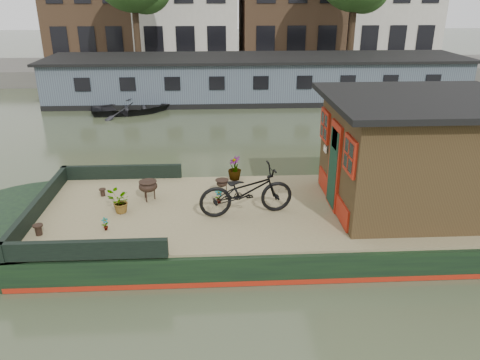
{
  "coord_description": "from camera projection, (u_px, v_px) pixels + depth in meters",
  "views": [
    {
      "loc": [
        -2.11,
        -9.27,
        5.09
      ],
      "look_at": [
        -1.58,
        0.5,
        1.12
      ],
      "focal_mm": 35.0,
      "sensor_mm": 36.0,
      "label": 1
    }
  ],
  "objects": [
    {
      "name": "cabin",
      "position": [
        417.0,
        152.0,
        10.0
      ],
      "size": [
        4.0,
        3.5,
        2.42
      ],
      "color": "#302212",
      "rests_on": "houseboat_deck"
    },
    {
      "name": "potted_plant_d",
      "position": [
        235.0,
        168.0,
        11.72
      ],
      "size": [
        0.44,
        0.44,
        0.61
      ],
      "primitive_type": "imported",
      "rotation": [
        0.0,
        0.0,
        5.07
      ],
      "color": "brown",
      "rests_on": "houseboat_deck"
    },
    {
      "name": "quay",
      "position": [
        248.0,
        70.0,
        29.39
      ],
      "size": [
        60.0,
        6.0,
        0.9
      ],
      "primitive_type": "cube",
      "color": "#47443F",
      "rests_on": "ground"
    },
    {
      "name": "far_houseboat",
      "position": [
        257.0,
        80.0,
        23.18
      ],
      "size": [
        20.4,
        4.4,
        2.11
      ],
      "color": "#47545E",
      "rests_on": "ground"
    },
    {
      "name": "ground",
      "position": [
        311.0,
        232.0,
        10.59
      ],
      "size": [
        120.0,
        120.0,
        0.0
      ],
      "primitive_type": "plane",
      "color": "#303723",
      "rests_on": "ground"
    },
    {
      "name": "houseboat_deck",
      "position": [
        312.0,
        208.0,
        10.36
      ],
      "size": [
        11.8,
        3.8,
        0.05
      ],
      "primitive_type": "cube",
      "color": "#857952",
      "rests_on": "houseboat_hull"
    },
    {
      "name": "bicycle",
      "position": [
        246.0,
        191.0,
        9.83
      ],
      "size": [
        2.1,
        1.03,
        1.05
      ],
      "primitive_type": "imported",
      "rotation": [
        0.0,
        0.0,
        1.74
      ],
      "color": "black",
      "rests_on": "houseboat_deck"
    },
    {
      "name": "brazier_rear",
      "position": [
        222.0,
        187.0,
        10.94
      ],
      "size": [
        0.37,
        0.37,
        0.35
      ],
      "primitive_type": null,
      "rotation": [
        0.0,
        0.0,
        -0.13
      ],
      "color": "black",
      "rests_on": "houseboat_deck"
    },
    {
      "name": "bollard_port",
      "position": [
        103.0,
        192.0,
        10.86
      ],
      "size": [
        0.16,
        0.16,
        0.18
      ],
      "primitive_type": "cylinder",
      "color": "black",
      "rests_on": "houseboat_deck"
    },
    {
      "name": "bollard_stbd",
      "position": [
        38.0,
        230.0,
        9.11
      ],
      "size": [
        0.19,
        0.19,
        0.22
      ],
      "primitive_type": "cylinder",
      "color": "black",
      "rests_on": "houseboat_deck"
    },
    {
      "name": "potted_plant_e",
      "position": [
        105.0,
        224.0,
        9.28
      ],
      "size": [
        0.17,
        0.17,
        0.27
      ],
      "primitive_type": "imported",
      "rotation": [
        0.0,
        0.0,
        0.7
      ],
      "color": "brown",
      "rests_on": "houseboat_deck"
    },
    {
      "name": "potted_plant_c",
      "position": [
        120.0,
        202.0,
        9.96
      ],
      "size": [
        0.62,
        0.6,
        0.52
      ],
      "primitive_type": "imported",
      "rotation": [
        0.0,
        0.0,
        3.74
      ],
      "color": "#9C5A2D",
      "rests_on": "houseboat_deck"
    },
    {
      "name": "brazier_front",
      "position": [
        148.0,
        191.0,
        10.6
      ],
      "size": [
        0.43,
        0.43,
        0.46
      ],
      "primitive_type": null,
      "rotation": [
        0.0,
        0.0,
        0.02
      ],
      "color": "black",
      "rests_on": "houseboat_deck"
    },
    {
      "name": "potted_plant_a",
      "position": [
        219.0,
        197.0,
        10.43
      ],
      "size": [
        0.2,
        0.16,
        0.34
      ],
      "primitive_type": "imported",
      "rotation": [
        0.0,
        0.0,
        0.26
      ],
      "color": "maroon",
      "rests_on": "houseboat_deck"
    },
    {
      "name": "dinghy",
      "position": [
        131.0,
        105.0,
        20.8
      ],
      "size": [
        3.91,
        3.18,
        0.71
      ],
      "primitive_type": "imported",
      "rotation": [
        0.0,
        0.0,
        1.8
      ],
      "color": "black",
      "rests_on": "ground"
    },
    {
      "name": "bow_bulwark",
      "position": [
        79.0,
        205.0,
        10.03
      ],
      "size": [
        3.0,
        4.0,
        0.35
      ],
      "color": "black",
      "rests_on": "houseboat_deck"
    },
    {
      "name": "houseboat_hull",
      "position": [
        252.0,
        223.0,
        10.42
      ],
      "size": [
        14.01,
        4.02,
        0.6
      ],
      "color": "black",
      "rests_on": "ground"
    }
  ]
}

